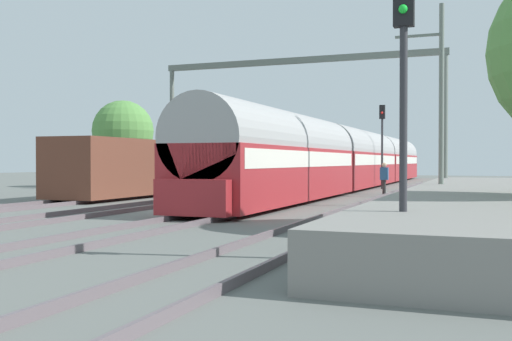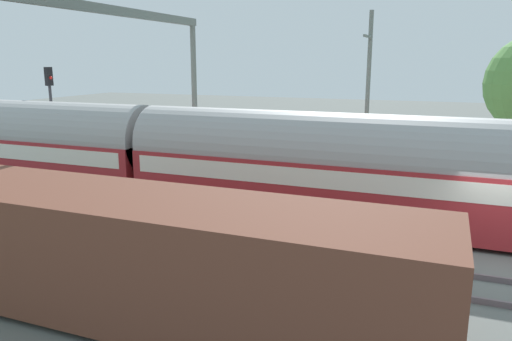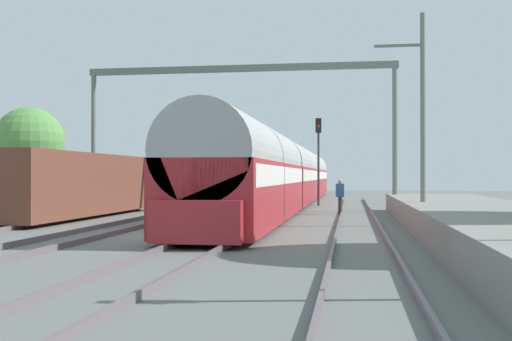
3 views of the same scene
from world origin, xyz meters
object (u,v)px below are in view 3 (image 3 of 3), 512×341
(passenger_train, at_px, (290,174))
(railway_signal_far, at_px, (318,150))
(freight_car, at_px, (76,185))
(catenary_gantry, at_px, (239,101))
(person_crossing, at_px, (340,193))

(passenger_train, bearing_deg, railway_signal_far, -32.74)
(freight_car, xyz_separation_m, catenary_gantry, (6.27, 6.60, 4.46))
(freight_car, height_order, railway_signal_far, railway_signal_far)
(freight_car, bearing_deg, catenary_gantry, 46.46)
(passenger_train, height_order, railway_signal_far, railway_signal_far)
(passenger_train, distance_m, freight_car, 15.92)
(person_crossing, distance_m, railway_signal_far, 8.97)
(railway_signal_far, height_order, catenary_gantry, catenary_gantry)
(passenger_train, height_order, catenary_gantry, catenary_gantry)
(passenger_train, distance_m, person_crossing, 10.35)
(freight_car, bearing_deg, railway_signal_far, 50.12)
(freight_car, relative_size, railway_signal_far, 2.39)
(person_crossing, distance_m, catenary_gantry, 7.86)
(freight_car, distance_m, person_crossing, 12.35)
(passenger_train, xyz_separation_m, catenary_gantry, (-2.09, -6.94, 3.96))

